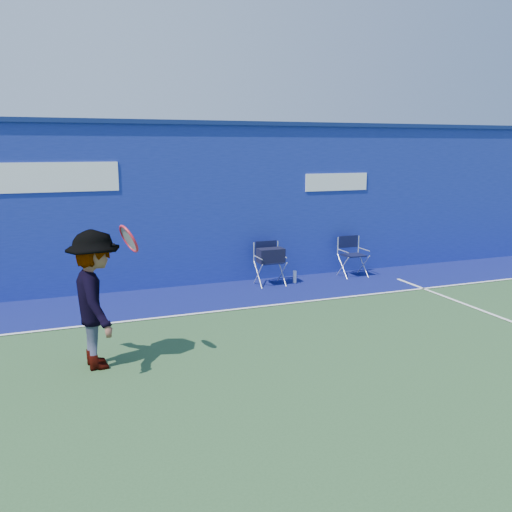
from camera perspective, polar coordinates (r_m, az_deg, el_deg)
name	(u,v)px	position (r m, az deg, el deg)	size (l,w,h in m)	color
ground	(261,403)	(5.80, 0.57, -15.26)	(80.00, 80.00, 0.00)	#2C4F2A
stadium_wall	(159,205)	(10.25, -10.13, 5.34)	(24.00, 0.50, 3.08)	navy
out_of_bounds_strip	(175,300)	(9.48, -8.53, -4.62)	(24.00, 1.80, 0.01)	#0D1455
court_lines	(242,380)	(6.30, -1.47, -12.87)	(24.00, 12.00, 0.01)	white
directors_chair_left	(270,267)	(10.33, 1.49, -1.21)	(0.49, 0.44, 0.83)	silver
directors_chair_right	(353,264)	(11.22, 10.14, -0.84)	(0.49, 0.44, 0.81)	silver
water_bottle	(295,277)	(10.54, 4.10, -2.23)	(0.07, 0.07, 0.25)	silver
tennis_player	(96,299)	(6.69, -16.50, -4.41)	(0.89, 1.13, 1.73)	#EA4738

